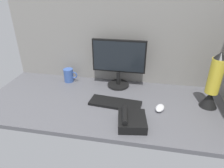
{
  "coord_description": "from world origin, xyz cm",
  "views": [
    {
      "loc": [
        26.96,
        -124.76,
        80.78
      ],
      "look_at": [
        1.76,
        0.0,
        14.0
      ],
      "focal_mm": 32.47,
      "sensor_mm": 36.0,
      "label": 1
    }
  ],
  "objects_px": {
    "mouse": "(160,108)",
    "desk_phone": "(131,121)",
    "monitor": "(119,61)",
    "keyboard": "(115,103)",
    "mug_ceramic_blue": "(69,75)",
    "lava_lamp": "(213,85)"
  },
  "relations": [
    {
      "from": "keyboard",
      "to": "lava_lamp",
      "type": "height_order",
      "value": "lava_lamp"
    },
    {
      "from": "desk_phone",
      "to": "mouse",
      "type": "bearing_deg",
      "value": 47.62
    },
    {
      "from": "keyboard",
      "to": "mug_ceramic_blue",
      "type": "bearing_deg",
      "value": 153.14
    },
    {
      "from": "mug_ceramic_blue",
      "to": "lava_lamp",
      "type": "height_order",
      "value": "lava_lamp"
    },
    {
      "from": "keyboard",
      "to": "lava_lamp",
      "type": "relative_size",
      "value": 0.92
    },
    {
      "from": "monitor",
      "to": "keyboard",
      "type": "height_order",
      "value": "monitor"
    },
    {
      "from": "mouse",
      "to": "desk_phone",
      "type": "bearing_deg",
      "value": -114.28
    },
    {
      "from": "mug_ceramic_blue",
      "to": "keyboard",
      "type": "bearing_deg",
      "value": -32.1
    },
    {
      "from": "mouse",
      "to": "monitor",
      "type": "bearing_deg",
      "value": 155.83
    },
    {
      "from": "monitor",
      "to": "desk_phone",
      "type": "xyz_separation_m",
      "value": [
        0.16,
        -0.5,
        -0.19
      ]
    },
    {
      "from": "monitor",
      "to": "desk_phone",
      "type": "height_order",
      "value": "monitor"
    },
    {
      "from": "mouse",
      "to": "mug_ceramic_blue",
      "type": "relative_size",
      "value": 0.8
    },
    {
      "from": "mug_ceramic_blue",
      "to": "desk_phone",
      "type": "bearing_deg",
      "value": -39.78
    },
    {
      "from": "keyboard",
      "to": "lava_lamp",
      "type": "bearing_deg",
      "value": 13.94
    },
    {
      "from": "mug_ceramic_blue",
      "to": "desk_phone",
      "type": "distance_m",
      "value": 0.78
    },
    {
      "from": "monitor",
      "to": "mouse",
      "type": "bearing_deg",
      "value": -42.26
    },
    {
      "from": "monitor",
      "to": "keyboard",
      "type": "distance_m",
      "value": 0.36
    },
    {
      "from": "keyboard",
      "to": "monitor",
      "type": "bearing_deg",
      "value": 99.78
    },
    {
      "from": "lava_lamp",
      "to": "desk_phone",
      "type": "height_order",
      "value": "lava_lamp"
    },
    {
      "from": "mug_ceramic_blue",
      "to": "desk_phone",
      "type": "xyz_separation_m",
      "value": [
        0.6,
        -0.5,
        -0.03
      ]
    },
    {
      "from": "mouse",
      "to": "desk_phone",
      "type": "distance_m",
      "value": 0.26
    },
    {
      "from": "monitor",
      "to": "mug_ceramic_blue",
      "type": "distance_m",
      "value": 0.46
    }
  ]
}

